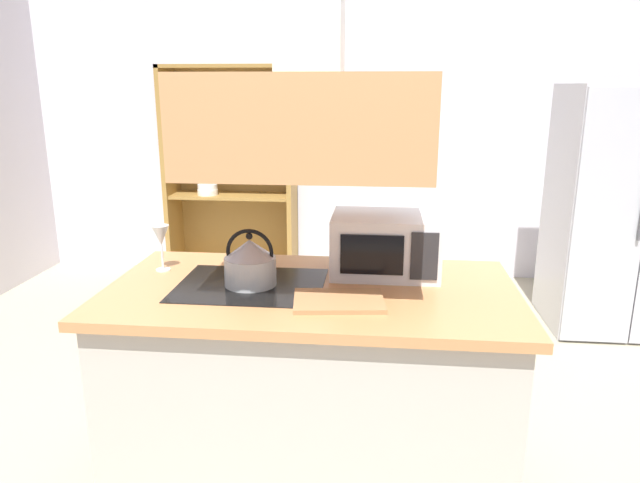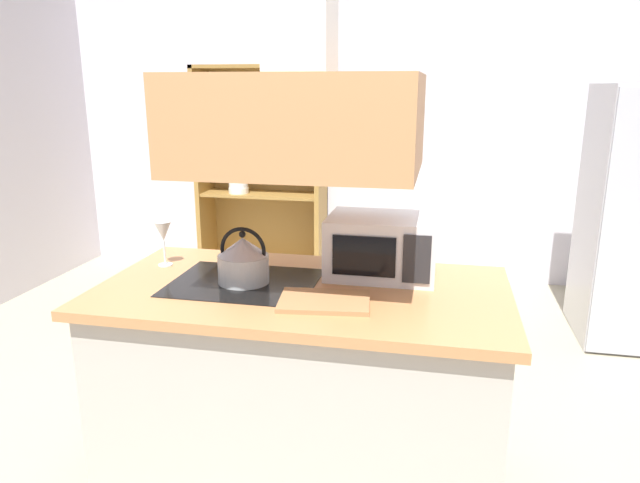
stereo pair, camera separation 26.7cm
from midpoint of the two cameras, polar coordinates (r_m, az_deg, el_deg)
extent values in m
plane|color=tan|center=(2.82, 3.06, -21.95)|extent=(7.80, 7.80, 0.00)
cube|color=silver|center=(5.25, 8.50, 11.15)|extent=(6.00, 0.12, 2.70)
cube|color=#B6AFA4|center=(2.57, 1.41, -14.45)|extent=(1.59, 0.82, 0.86)
cube|color=#BA7E4C|center=(2.38, 1.48, -4.99)|extent=(1.67, 0.90, 0.04)
cube|color=black|center=(2.43, -4.36, -4.08)|extent=(0.60, 0.48, 0.00)
cube|color=tan|center=(2.24, 1.59, 11.56)|extent=(0.90, 0.70, 0.36)
cube|color=#B3B6BF|center=(4.10, 30.62, 1.09)|extent=(0.44, 0.03, 1.67)
cube|color=olive|center=(5.41, -9.91, 6.76)|extent=(0.04, 0.40, 1.87)
cube|color=olive|center=(5.11, 1.62, 6.49)|extent=(0.04, 0.40, 1.87)
cube|color=olive|center=(5.18, -4.52, 16.76)|extent=(1.13, 0.40, 0.03)
cube|color=olive|center=(5.43, -4.12, -2.69)|extent=(1.13, 0.40, 0.08)
cube|color=olive|center=(5.41, -3.75, 6.95)|extent=(1.13, 0.02, 1.87)
cube|color=olive|center=(5.26, -4.27, 4.65)|extent=(1.05, 0.36, 0.02)
cube|color=olive|center=(5.20, -4.37, 9.71)|extent=(1.05, 0.36, 0.02)
cylinder|color=white|center=(5.27, -6.56, 5.02)|extent=(0.18, 0.18, 0.05)
cylinder|color=white|center=(5.26, -6.58, 5.50)|extent=(0.17, 0.17, 0.05)
cylinder|color=silver|center=(5.12, -3.03, 10.46)|extent=(0.01, 0.01, 0.12)
cone|color=silver|center=(5.11, -3.04, 11.58)|extent=(0.07, 0.07, 0.08)
cylinder|color=silver|center=(5.07, -1.02, 10.44)|extent=(0.01, 0.01, 0.12)
cone|color=silver|center=(5.06, -1.02, 11.57)|extent=(0.07, 0.07, 0.08)
cylinder|color=#B3B8B8|center=(2.41, -4.39, -2.73)|extent=(0.21, 0.21, 0.12)
cone|color=#B5B2BB|center=(2.38, -4.44, -0.54)|extent=(0.20, 0.20, 0.07)
sphere|color=black|center=(2.37, -4.46, 0.67)|extent=(0.03, 0.03, 0.03)
torus|color=black|center=(2.39, -4.43, -0.91)|extent=(0.20, 0.02, 0.20)
cube|color=#AC7A4D|center=(2.20, 3.94, -5.94)|extent=(0.37, 0.28, 0.02)
cube|color=silver|center=(2.52, 9.15, -0.46)|extent=(0.46, 0.34, 0.26)
cube|color=black|center=(2.36, 7.58, -1.50)|extent=(0.26, 0.01, 0.17)
cube|color=#262628|center=(2.35, 12.73, -1.78)|extent=(0.11, 0.01, 0.20)
cylinder|color=silver|center=(2.71, -12.26, -2.29)|extent=(0.06, 0.06, 0.01)
cylinder|color=silver|center=(2.70, -12.32, -1.12)|extent=(0.01, 0.01, 0.11)
cone|color=silver|center=(2.67, -12.44, 0.94)|extent=(0.08, 0.08, 0.09)
camera|label=1|loc=(0.13, -87.14, 0.77)|focal=32.56mm
camera|label=2|loc=(0.13, 92.86, -0.77)|focal=32.56mm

